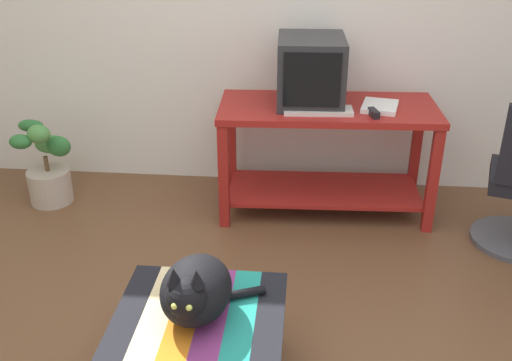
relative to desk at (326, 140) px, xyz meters
The scene contains 9 objects.
desk is the anchor object (origin of this frame).
tv_monitor 0.44m from the desk, 158.56° to the left, with size 0.41×0.49×0.40m.
keyboard 0.28m from the desk, 114.86° to the right, with size 0.40×0.15×0.02m, color beige.
book 0.39m from the desk, ahead, with size 0.20×0.25×0.03m, color white.
ottoman_with_blanket 1.70m from the desk, 108.16° to the right, with size 0.67×0.65×0.36m.
cat 1.67m from the desk, 108.40° to the right, with size 0.41×0.41×0.30m.
potted_plant 1.82m from the desk, behind, with size 0.36×0.32×0.57m.
stapler 0.39m from the desk, 33.63° to the right, with size 0.04×0.11×0.04m, color black.
pen 0.40m from the desk, ahead, with size 0.01×0.01×0.14m, color #B7B7BC.
Camera 1 is at (0.31, -1.78, 1.85)m, focal length 40.89 mm.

